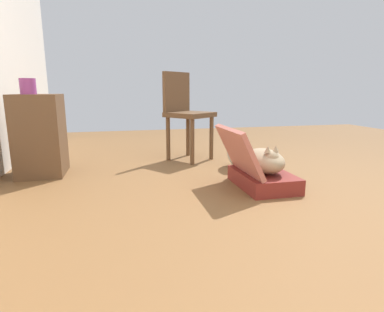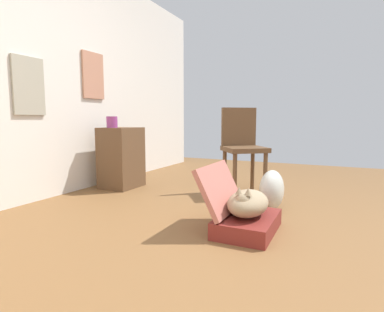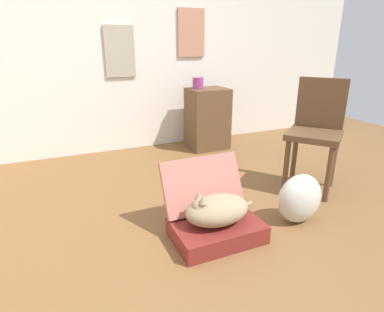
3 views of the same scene
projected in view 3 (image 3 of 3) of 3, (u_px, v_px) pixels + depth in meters
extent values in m
plane|color=brown|center=(212.00, 248.00, 2.00)|extent=(7.68, 7.68, 0.00)
cube|color=silver|center=(121.00, 35.00, 3.51)|extent=(6.40, 0.12, 2.60)
cube|color=tan|center=(191.00, 33.00, 3.75)|extent=(0.33, 0.02, 0.54)
cube|color=#A09B87|center=(120.00, 51.00, 3.49)|extent=(0.33, 0.02, 0.54)
cube|color=maroon|center=(217.00, 230.00, 2.08)|extent=(0.57, 0.38, 0.12)
cube|color=#B26356|center=(203.00, 185.00, 2.18)|extent=(0.57, 0.21, 0.36)
ellipsoid|color=#998466|center=(217.00, 210.00, 2.03)|extent=(0.43, 0.28, 0.18)
sphere|color=#998466|center=(201.00, 208.00, 1.97)|extent=(0.12, 0.12, 0.12)
cone|color=#998466|center=(203.00, 199.00, 1.91)|extent=(0.05, 0.05, 0.05)
cone|color=#998466|center=(198.00, 195.00, 1.97)|extent=(0.05, 0.05, 0.05)
cylinder|color=#998466|center=(239.00, 208.00, 2.15)|extent=(0.20, 0.03, 0.07)
ellipsoid|color=silver|center=(300.00, 199.00, 2.24)|extent=(0.34, 0.21, 0.36)
cube|color=brown|center=(207.00, 119.00, 3.81)|extent=(0.45, 0.38, 0.72)
cylinder|color=#8C387A|center=(198.00, 83.00, 3.65)|extent=(0.13, 0.13, 0.13)
cylinder|color=brown|center=(286.00, 167.00, 2.66)|extent=(0.04, 0.04, 0.47)
cylinder|color=brown|center=(329.00, 174.00, 2.51)|extent=(0.04, 0.04, 0.47)
cylinder|color=brown|center=(294.00, 155.00, 2.94)|extent=(0.04, 0.04, 0.47)
cylinder|color=brown|center=(333.00, 161.00, 2.79)|extent=(0.04, 0.04, 0.47)
cube|color=brown|center=(314.00, 135.00, 2.64)|extent=(0.58, 0.58, 0.05)
cube|color=brown|center=(321.00, 103.00, 2.72)|extent=(0.27, 0.34, 0.42)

